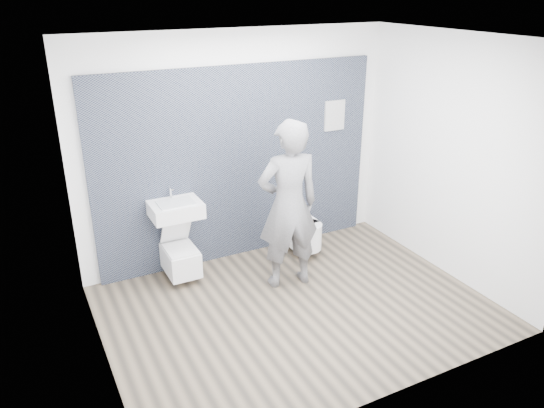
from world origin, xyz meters
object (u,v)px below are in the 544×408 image
toilet_rounded (302,232)px  toilet_square (180,258)px  visitor (288,205)px  washbasin (176,209)px

toilet_rounded → toilet_square: bearing=177.7°
visitor → washbasin: bearing=-26.0°
toilet_square → toilet_rounded: toilet_square is taller
toilet_square → toilet_rounded: bearing=-2.3°
washbasin → toilet_rounded: bearing=-3.8°
toilet_rounded → visitor: 1.07m
washbasin → toilet_square: bearing=-90.0°
washbasin → toilet_rounded: size_ratio=0.90×
toilet_square → washbasin: bearing=90.0°
toilet_rounded → visitor: visitor is taller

